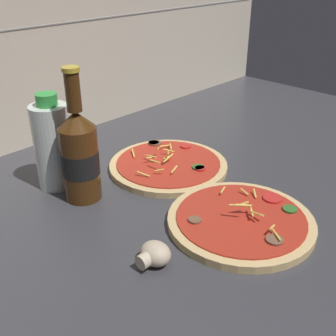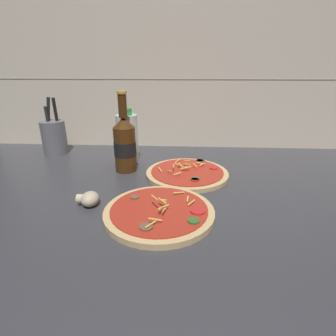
# 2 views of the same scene
# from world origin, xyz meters

# --- Properties ---
(counter_slab) EXTENTS (1.60, 0.90, 0.03)m
(counter_slab) POSITION_xyz_m (0.00, 0.00, 0.01)
(counter_slab) COLOR #38383D
(counter_slab) RESTS_ON ground
(tile_backsplash) EXTENTS (1.60, 0.01, 0.60)m
(tile_backsplash) POSITION_xyz_m (0.00, 0.45, 0.30)
(tile_backsplash) COLOR beige
(tile_backsplash) RESTS_ON ground
(pizza_near) EXTENTS (0.26, 0.26, 0.05)m
(pizza_near) POSITION_xyz_m (-0.02, -0.11, 0.03)
(pizza_near) COLOR tan
(pizza_near) RESTS_ON counter_slab
(pizza_far) EXTENTS (0.26, 0.26, 0.04)m
(pizza_far) POSITION_xyz_m (0.04, 0.13, 0.03)
(pizza_far) COLOR tan
(pizza_far) RESTS_ON counter_slab
(beer_bottle) EXTENTS (0.07, 0.07, 0.25)m
(beer_bottle) POSITION_xyz_m (-0.16, 0.16, 0.12)
(beer_bottle) COLOR #47280F
(beer_bottle) RESTS_ON counter_slab
(oil_bottle) EXTENTS (0.07, 0.07, 0.19)m
(oil_bottle) POSITION_xyz_m (-0.17, 0.24, 0.11)
(oil_bottle) COLOR silver
(oil_bottle) RESTS_ON counter_slab
(mushroom_left) EXTENTS (0.05, 0.05, 0.04)m
(mushroom_left) POSITION_xyz_m (-0.20, -0.08, 0.04)
(mushroom_left) COLOR beige
(mushroom_left) RESTS_ON counter_slab
(utensil_crock) EXTENTS (0.09, 0.09, 0.22)m
(utensil_crock) POSITION_xyz_m (-0.47, 0.33, 0.09)
(utensil_crock) COLOR slate
(utensil_crock) RESTS_ON counter_slab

